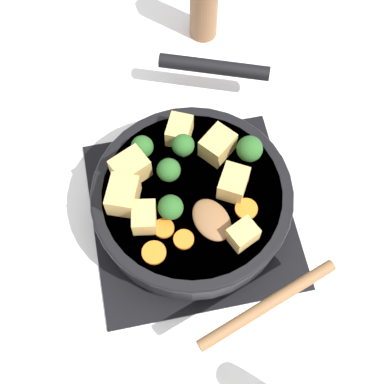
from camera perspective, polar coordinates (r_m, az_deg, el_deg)
name	(u,v)px	position (r m, az deg, el deg)	size (l,w,h in m)	color
ground_plane	(192,215)	(0.85, 0.00, -2.45)	(2.40, 2.40, 0.00)	white
front_burner_grate	(192,212)	(0.83, 0.00, -2.13)	(0.31, 0.31, 0.03)	black
skillet_pan	(192,198)	(0.79, 0.03, -0.63)	(0.41, 0.32, 0.06)	black
wooden_spoon	(241,264)	(0.72, 5.23, -7.64)	(0.21, 0.20, 0.02)	brown
tofu_cube_center_large	(130,168)	(0.77, -6.59, 2.54)	(0.05, 0.04, 0.04)	tan
tofu_cube_near_handle	(243,234)	(0.73, 5.44, -4.52)	(0.04, 0.03, 0.03)	tan
tofu_cube_east_chunk	(144,217)	(0.74, -5.11, -2.69)	(0.04, 0.03, 0.03)	tan
tofu_cube_west_chunk	(218,145)	(0.78, 2.74, 5.03)	(0.05, 0.04, 0.04)	tan
tofu_cube_back_piece	(180,131)	(0.80, -1.28, 6.57)	(0.04, 0.03, 0.03)	tan
tofu_cube_front_piece	(233,183)	(0.76, 4.44, 0.95)	(0.05, 0.04, 0.04)	tan
tofu_cube_mid_small	(123,195)	(0.75, -7.36, -0.36)	(0.05, 0.04, 0.04)	tan
broccoli_floret_near_spoon	(169,170)	(0.76, -2.50, 2.33)	(0.03, 0.03, 0.04)	#709956
broccoli_floret_center_top	(142,147)	(0.78, -5.33, 4.80)	(0.03, 0.03, 0.04)	#709956
broccoli_floret_east_rim	(250,149)	(0.77, 6.16, 4.58)	(0.04, 0.04, 0.05)	#709956
broccoli_floret_west_rim	(171,208)	(0.73, -2.29, -1.67)	(0.04, 0.04, 0.04)	#709956
broccoli_floret_north_edge	(180,146)	(0.77, -1.24, 4.95)	(0.03, 0.03, 0.04)	#709956
carrot_slice_orange_thin	(246,209)	(0.76, 5.81, -1.81)	(0.03, 0.03, 0.01)	orange
carrot_slice_near_center	(154,253)	(0.73, -4.08, -6.47)	(0.03, 0.03, 0.01)	orange
carrot_slice_edge_slice	(184,239)	(0.74, -0.89, -5.07)	(0.03, 0.03, 0.01)	orange
carrot_slice_under_broccoli	(164,228)	(0.74, -3.02, -3.88)	(0.03, 0.03, 0.01)	orange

